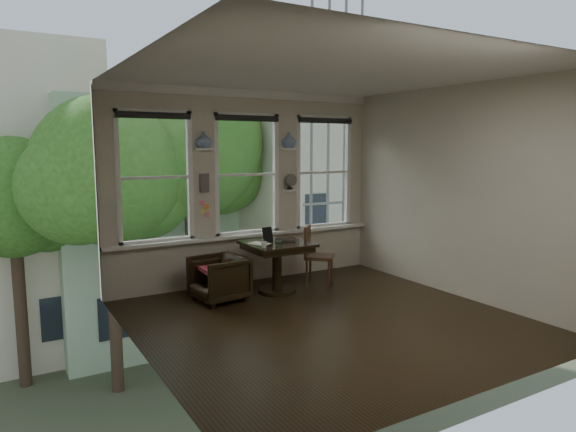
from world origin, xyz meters
TOP-DOWN VIEW (x-y plane):
  - ground at (0.00, 0.00)m, footprint 4.50×4.50m
  - ceiling at (0.00, 0.00)m, footprint 4.50×4.50m
  - wall_back at (0.00, 2.25)m, footprint 4.50×0.00m
  - wall_front at (0.00, -2.25)m, footprint 4.50×0.00m
  - wall_left at (-2.25, 0.00)m, footprint 0.00×4.50m
  - wall_right at (2.25, 0.00)m, footprint 0.00×4.50m
  - window_left at (-1.45, 2.25)m, footprint 1.10×0.12m
  - window_center at (0.00, 2.25)m, footprint 1.10×0.12m
  - window_right at (1.45, 2.25)m, footprint 1.10×0.12m
  - shelf_left at (-0.72, 2.15)m, footprint 0.26×0.16m
  - shelf_right at (0.72, 2.15)m, footprint 0.26×0.16m
  - intercom at (-0.72, 2.18)m, footprint 0.14×0.06m
  - sticky_notes at (-0.72, 2.19)m, footprint 0.16×0.01m
  - desk_fan at (0.72, 2.13)m, footprint 0.20×0.20m
  - vase_left at (-0.72, 2.15)m, footprint 0.24×0.24m
  - vase_right at (0.72, 2.15)m, footprint 0.24×0.24m
  - table at (0.08, 1.39)m, footprint 0.90×0.90m
  - armchair_left at (-0.83, 1.43)m, footprint 0.77×0.75m
  - cushion_red at (-0.83, 1.43)m, footprint 0.45×0.45m
  - side_chair_right at (0.84, 1.41)m, footprint 0.59×0.59m
  - laptop at (0.20, 1.35)m, footprint 0.35×0.32m
  - mug at (-0.28, 1.11)m, footprint 0.10×0.10m
  - drinking_glass at (-0.01, 1.18)m, footprint 0.12×0.12m
  - tablet at (-0.02, 1.49)m, footprint 0.17×0.10m
  - papers at (-0.19, 1.44)m, footprint 0.33×0.37m

SIDE VIEW (x-z plane):
  - ground at x=0.00m, z-range 0.00..0.00m
  - armchair_left at x=-0.83m, z-range 0.00..0.63m
  - table at x=0.08m, z-range 0.00..0.75m
  - cushion_red at x=-0.83m, z-range 0.42..0.48m
  - side_chair_right at x=0.84m, z-range 0.00..0.92m
  - papers at x=-0.19m, z-range 0.75..0.75m
  - laptop at x=0.20m, z-range 0.75..0.77m
  - mug at x=-0.28m, z-range 0.75..0.83m
  - drinking_glass at x=-0.01m, z-range 0.75..0.85m
  - tablet at x=-0.02m, z-range 0.75..0.97m
  - sticky_notes at x=-0.72m, z-range 1.13..1.37m
  - wall_back at x=0.00m, z-range -0.75..3.75m
  - wall_front at x=0.00m, z-range -0.75..3.75m
  - wall_left at x=-2.25m, z-range -0.75..3.75m
  - wall_right at x=2.25m, z-range -0.75..3.75m
  - desk_fan at x=0.72m, z-range 1.41..1.65m
  - intercom at x=-0.72m, z-range 1.46..1.74m
  - window_left at x=-1.45m, z-range 0.75..2.65m
  - window_center at x=0.00m, z-range 0.75..2.65m
  - window_right at x=1.45m, z-range 0.75..2.65m
  - shelf_left at x=-0.72m, z-range 2.08..2.12m
  - shelf_right at x=0.72m, z-range 2.08..2.12m
  - vase_left at x=-0.72m, z-range 2.12..2.36m
  - vase_right at x=0.72m, z-range 2.12..2.36m
  - ceiling at x=0.00m, z-range 3.00..3.00m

